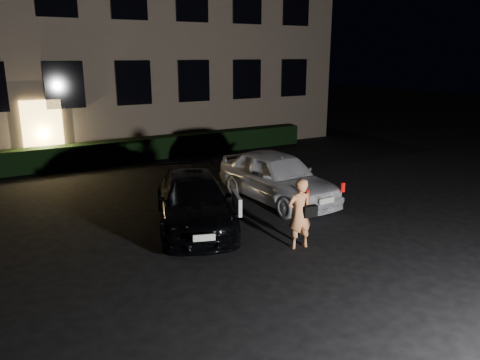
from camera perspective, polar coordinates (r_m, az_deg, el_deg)
ground at (r=10.21m, az=7.57°, el=-8.75°), size 80.00×80.00×0.00m
building at (r=23.13m, az=-16.55°, el=19.25°), size 20.00×8.11×12.00m
hedge at (r=19.10m, az=-11.98°, el=3.70°), size 15.00×0.70×0.85m
sedan at (r=11.52m, az=-5.67°, el=-2.57°), size 3.05×4.60×1.24m
hatch at (r=13.40m, az=4.53°, el=0.44°), size 1.88×4.29×1.44m
man at (r=10.18m, az=7.31°, el=-4.06°), size 0.65×0.44×1.56m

